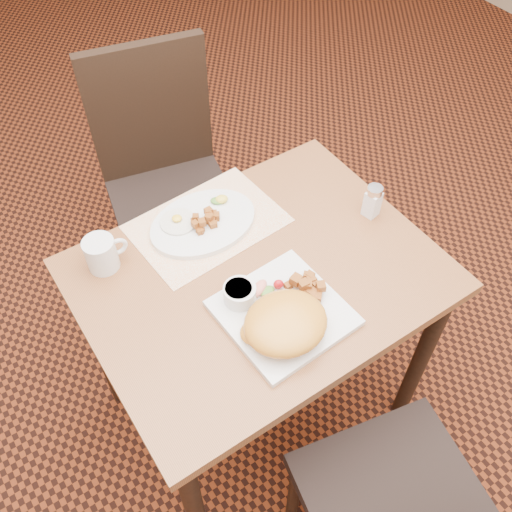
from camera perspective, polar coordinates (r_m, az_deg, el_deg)
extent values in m
plane|color=black|center=(2.11, 0.24, -14.36)|extent=(8.00, 8.00, 0.00)
cube|color=brown|center=(1.48, 0.34, -2.04)|extent=(0.90, 0.70, 0.03)
cylinder|color=black|center=(1.61, -6.12, -23.96)|extent=(0.05, 0.05, 0.71)
cylinder|color=black|center=(1.85, 16.17, -9.78)|extent=(0.05, 0.05, 0.71)
cylinder|color=black|center=(1.87, -15.35, -8.38)|extent=(0.05, 0.05, 0.71)
cylinder|color=black|center=(2.08, 4.82, 1.88)|extent=(0.05, 0.05, 0.71)
cube|color=black|center=(1.55, 13.93, -23.07)|extent=(0.50, 0.50, 0.05)
cylinder|color=black|center=(1.77, 3.83, -22.70)|extent=(0.04, 0.04, 0.42)
cylinder|color=black|center=(1.87, 14.46, -18.12)|extent=(0.04, 0.04, 0.42)
cube|color=black|center=(2.08, -8.17, 5.10)|extent=(0.50, 0.50, 0.05)
cylinder|color=black|center=(2.40, -4.62, 5.05)|extent=(0.04, 0.04, 0.42)
cylinder|color=black|center=(2.17, -1.61, -1.22)|extent=(0.04, 0.04, 0.42)
cylinder|color=black|center=(2.36, -12.94, 2.68)|extent=(0.04, 0.04, 0.42)
cylinder|color=black|center=(2.12, -10.78, -3.96)|extent=(0.04, 0.04, 0.42)
cube|color=black|center=(2.06, -10.60, 14.09)|extent=(0.42, 0.13, 0.50)
cube|color=white|center=(1.58, -4.89, 3.23)|extent=(0.42, 0.31, 0.00)
cube|color=silver|center=(1.39, 2.70, -5.70)|extent=(0.29, 0.29, 0.02)
ellipsoid|color=orange|center=(1.32, 2.98, -6.69)|extent=(0.20, 0.18, 0.07)
ellipsoid|color=orange|center=(1.34, 4.32, -7.33)|extent=(0.08, 0.07, 0.03)
ellipsoid|color=orange|center=(1.33, 0.06, -7.55)|extent=(0.08, 0.07, 0.03)
cylinder|color=silver|center=(1.38, -1.64, -3.77)|extent=(0.08, 0.08, 0.04)
cylinder|color=beige|center=(1.37, -1.77, -3.27)|extent=(0.07, 0.07, 0.01)
ellipsoid|color=#387223|center=(1.40, 1.11, -3.51)|extent=(0.04, 0.03, 0.01)
ellipsoid|color=red|center=(1.41, 2.26, -2.84)|extent=(0.03, 0.03, 0.03)
ellipsoid|color=#F28C72|center=(1.40, 0.29, -3.26)|extent=(0.07, 0.05, 0.02)
cylinder|color=white|center=(1.57, -7.78, 3.41)|extent=(0.10, 0.10, 0.01)
ellipsoid|color=yellow|center=(1.57, -7.92, 3.76)|extent=(0.03, 0.03, 0.01)
ellipsoid|color=#387223|center=(1.61, -3.88, 5.55)|extent=(0.05, 0.05, 0.01)
ellipsoid|color=yellow|center=(1.61, -3.46, 5.71)|extent=(0.04, 0.04, 0.02)
cube|color=white|center=(1.61, 11.53, 5.14)|extent=(0.04, 0.04, 0.08)
cylinder|color=silver|center=(1.58, 11.81, 6.42)|extent=(0.05, 0.05, 0.02)
cylinder|color=silver|center=(1.50, -15.23, 0.19)|extent=(0.08, 0.08, 0.09)
torus|color=silver|center=(1.50, -13.67, 0.91)|extent=(0.05, 0.01, 0.05)
cube|color=#9F5419|center=(1.44, 5.42, -1.97)|extent=(0.02, 0.02, 0.02)
cube|color=#9F5419|center=(1.40, 5.64, -3.75)|extent=(0.03, 0.03, 0.02)
cube|color=#9F5419|center=(1.41, 5.08, -3.49)|extent=(0.02, 0.02, 0.01)
cube|color=#9F5419|center=(1.38, 5.02, -4.89)|extent=(0.03, 0.03, 0.02)
cube|color=#9F5419|center=(1.40, 5.30, -3.93)|extent=(0.02, 0.03, 0.02)
cube|color=#9F5419|center=(1.43, 5.56, -2.40)|extent=(0.02, 0.02, 0.02)
cube|color=#9F5419|center=(1.40, 5.07, -2.84)|extent=(0.02, 0.02, 0.02)
cube|color=#9F5419|center=(1.39, 4.76, -2.88)|extent=(0.03, 0.02, 0.02)
cube|color=#9F5419|center=(1.40, 5.16, -2.88)|extent=(0.03, 0.03, 0.02)
cube|color=#9F5419|center=(1.39, 3.05, -4.01)|extent=(0.03, 0.03, 0.02)
cube|color=#9F5419|center=(1.39, 4.39, -4.29)|extent=(0.02, 0.02, 0.02)
cube|color=#9F5419|center=(1.42, 5.96, -2.82)|extent=(0.02, 0.02, 0.01)
cube|color=#9F5419|center=(1.40, 4.57, -3.95)|extent=(0.03, 0.03, 0.02)
cube|color=#9F5419|center=(1.41, 5.05, -3.12)|extent=(0.02, 0.02, 0.02)
cube|color=#9F5419|center=(1.44, 5.12, -1.96)|extent=(0.02, 0.02, 0.02)
cube|color=#9F5419|center=(1.40, 4.02, -2.39)|extent=(0.03, 0.03, 0.02)
cube|color=#9F5419|center=(1.39, 6.11, -4.16)|extent=(0.03, 0.03, 0.02)
cube|color=#9F5419|center=(1.41, 3.24, -2.97)|extent=(0.02, 0.02, 0.02)
cube|color=#9F5419|center=(1.40, 6.51, -3.03)|extent=(0.03, 0.03, 0.02)
cube|color=#9F5419|center=(1.56, -4.32, 3.94)|extent=(0.02, 0.02, 0.02)
cube|color=#9F5419|center=(1.56, -4.81, 4.37)|extent=(0.02, 0.02, 0.02)
cube|color=#9F5419|center=(1.55, -4.36, 3.18)|extent=(0.02, 0.02, 0.02)
cube|color=#9F5419|center=(1.56, -3.99, 3.98)|extent=(0.03, 0.03, 0.02)
cube|color=#9F5419|center=(1.55, -4.78, 3.92)|extent=(0.03, 0.03, 0.02)
cube|color=#9F5419|center=(1.53, -5.65, 2.48)|extent=(0.02, 0.02, 0.02)
cube|color=#9F5419|center=(1.53, -5.43, 3.36)|extent=(0.02, 0.02, 0.02)
cube|color=#9F5419|center=(1.53, -5.51, 2.51)|extent=(0.02, 0.02, 0.01)
cube|color=#9F5419|center=(1.55, -4.20, 3.21)|extent=(0.02, 0.02, 0.01)
cube|color=#9F5419|center=(1.54, -4.72, 3.86)|extent=(0.02, 0.02, 0.02)
cube|color=#9F5419|center=(1.56, -4.47, 3.73)|extent=(0.03, 0.03, 0.02)
cube|color=#9F5419|center=(1.57, -4.36, 4.16)|extent=(0.03, 0.03, 0.02)
cube|color=#9F5419|center=(1.55, -6.06, 3.89)|extent=(0.02, 0.02, 0.01)
cube|color=#9F5419|center=(1.55, -4.70, 4.01)|extent=(0.02, 0.02, 0.02)
cube|color=#9F5419|center=(1.56, -6.20, 3.40)|extent=(0.02, 0.02, 0.02)
cube|color=#9F5419|center=(1.56, -4.80, 3.62)|extent=(0.02, 0.02, 0.02)
cube|color=#9F5419|center=(1.56, -4.78, 4.47)|extent=(0.02, 0.02, 0.02)
cube|color=#9F5419|center=(1.53, -6.12, 3.19)|extent=(0.02, 0.02, 0.02)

